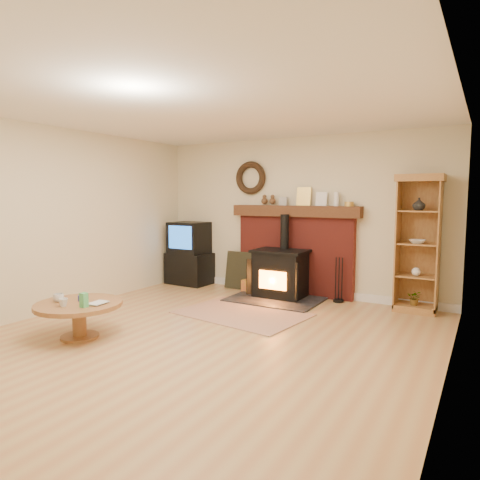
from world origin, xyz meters
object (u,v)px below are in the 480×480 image
Objects in this scene: wood_stove at (280,275)px; coffee_table at (78,309)px; curio_cabinet at (418,244)px; tv_unit at (189,254)px.

wood_stove is 1.43× the size of coffee_table.
curio_cabinet is 1.98× the size of coffee_table.
coffee_table is at bearing -76.24° from tv_unit.
coffee_table is at bearing -134.78° from curio_cabinet.
wood_stove reaches higher than coffee_table.
wood_stove is 3.16m from coffee_table.
coffee_table is (0.76, -3.12, -0.21)m from tv_unit.
wood_stove is at bearing -5.62° from tv_unit.
curio_cabinet reaches higher than coffee_table.
tv_unit is 1.18× the size of coffee_table.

